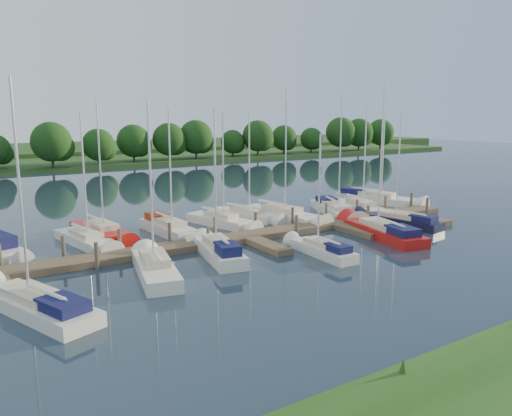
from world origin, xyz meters
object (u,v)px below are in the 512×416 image
sailboat_n_5 (222,222)px  sailboat_s_2 (218,252)px  motorboat (0,251)px  dock (250,239)px

sailboat_n_5 → sailboat_s_2: (-4.47, -7.77, 0.07)m
sailboat_n_5 → motorboat: bearing=-15.3°
motorboat → sailboat_s_2: (11.46, -7.63, -0.01)m
dock → sailboat_n_5: size_ratio=4.28×
motorboat → dock: bearing=143.6°
motorboat → sailboat_s_2: bearing=129.3°
motorboat → sailboat_n_5: bearing=163.5°
dock → sailboat_n_5: 5.53m
dock → motorboat: size_ratio=6.97×
motorboat → sailboat_s_2: sailboat_s_2 is taller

